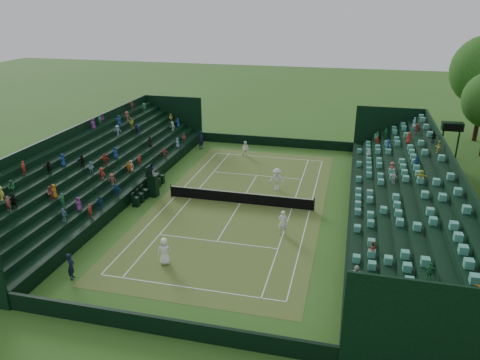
{
  "coord_description": "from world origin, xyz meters",
  "views": [
    {
      "loc": [
        8.08,
        -32.76,
        15.16
      ],
      "look_at": [
        0.0,
        0.0,
        2.0
      ],
      "focal_mm": 35.0,
      "sensor_mm": 36.0,
      "label": 1
    }
  ],
  "objects_px": {
    "tennis_net": "(240,197)",
    "player_near_west": "(165,251)",
    "player_far_east": "(277,179)",
    "player_far_west": "(246,149)",
    "umpire_chair": "(153,182)",
    "player_near_east": "(283,222)"
  },
  "relations": [
    {
      "from": "player_near_west",
      "to": "player_near_east",
      "type": "xyz_separation_m",
      "value": [
        6.35,
        5.54,
        0.02
      ]
    },
    {
      "from": "umpire_chair",
      "to": "player_near_west",
      "type": "xyz_separation_m",
      "value": [
        4.96,
        -9.62,
        -0.34
      ]
    },
    {
      "from": "umpire_chair",
      "to": "player_near_west",
      "type": "distance_m",
      "value": 10.82
    },
    {
      "from": "tennis_net",
      "to": "player_near_west",
      "type": "bearing_deg",
      "value": -103.1
    },
    {
      "from": "tennis_net",
      "to": "player_near_east",
      "type": "relative_size",
      "value": 6.56
    },
    {
      "from": "player_near_west",
      "to": "player_far_west",
      "type": "xyz_separation_m",
      "value": [
        -0.02,
        21.53,
        -0.07
      ]
    },
    {
      "from": "player_far_east",
      "to": "umpire_chair",
      "type": "bearing_deg",
      "value": -157.4
    },
    {
      "from": "player_far_west",
      "to": "umpire_chair",
      "type": "bearing_deg",
      "value": -107.02
    },
    {
      "from": "tennis_net",
      "to": "player_far_west",
      "type": "bearing_deg",
      "value": 101.13
    },
    {
      "from": "player_near_west",
      "to": "player_far_east",
      "type": "relative_size",
      "value": 0.9
    },
    {
      "from": "player_far_east",
      "to": "player_near_west",
      "type": "bearing_deg",
      "value": -107.65
    },
    {
      "from": "player_near_west",
      "to": "player_far_east",
      "type": "height_order",
      "value": "player_far_east"
    },
    {
      "from": "tennis_net",
      "to": "player_far_east",
      "type": "distance_m",
      "value": 4.23
    },
    {
      "from": "umpire_chair",
      "to": "player_far_west",
      "type": "relative_size",
      "value": 1.78
    },
    {
      "from": "player_near_west",
      "to": "player_near_east",
      "type": "height_order",
      "value": "player_near_east"
    },
    {
      "from": "umpire_chair",
      "to": "player_near_east",
      "type": "relative_size",
      "value": 1.59
    },
    {
      "from": "umpire_chair",
      "to": "player_near_east",
      "type": "xyz_separation_m",
      "value": [
        11.31,
        -4.08,
        -0.32
      ]
    },
    {
      "from": "umpire_chair",
      "to": "player_near_east",
      "type": "distance_m",
      "value": 12.02
    },
    {
      "from": "tennis_net",
      "to": "player_near_east",
      "type": "xyz_separation_m",
      "value": [
        4.06,
        -4.28,
        0.36
      ]
    },
    {
      "from": "tennis_net",
      "to": "player_near_west",
      "type": "height_order",
      "value": "player_near_west"
    },
    {
      "from": "player_far_west",
      "to": "player_far_east",
      "type": "xyz_separation_m",
      "value": [
        4.64,
        -8.22,
        0.17
      ]
    },
    {
      "from": "player_far_east",
      "to": "player_far_west",
      "type": "bearing_deg",
      "value": 120.91
    }
  ]
}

